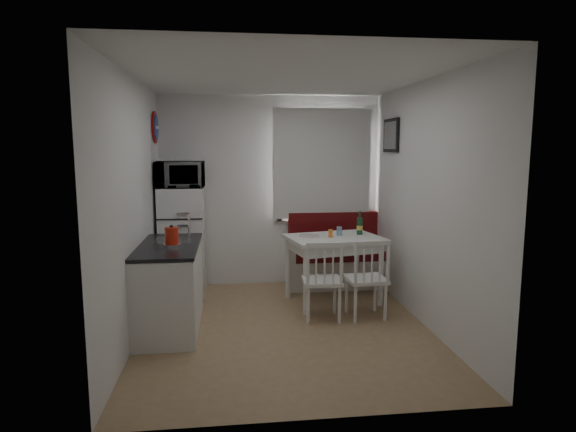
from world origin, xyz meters
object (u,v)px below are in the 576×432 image
kitchen_counter (170,286)px  microwave (180,175)px  fridge (183,241)px  bench (338,262)px  chair_left (324,272)px  dining_table (334,244)px  kettle (172,236)px  wine_bottle (360,223)px  chair_right (369,270)px

kitchen_counter → microwave: bearing=89.1°
fridge → microwave: microwave is taller
bench → chair_left: (-0.47, -1.37, 0.22)m
dining_table → fridge: (-1.87, 0.59, -0.03)m
dining_table → kettle: size_ratio=5.67×
bench → chair_left: 1.46m
fridge → wine_bottle: size_ratio=4.77×
bench → microwave: microwave is taller
microwave → kettle: bearing=-88.7°
bench → chair_left: bench is taller
dining_table → fridge: fridge is taller
fridge → kettle: bearing=-88.7°
chair_left → kettle: bearing=-173.5°
bench → kitchen_counter: bearing=-147.2°
kitchen_counter → kettle: kitchen_counter is taller
kitchen_counter → wine_bottle: (2.24, 0.75, 0.51)m
chair_left → chair_right: chair_right is taller
chair_left → wine_bottle: (0.60, 0.76, 0.41)m
bench → fridge: bearing=-176.9°
kitchen_counter → chair_left: kitchen_counter is taller
fridge → microwave: size_ratio=2.32×
kitchen_counter → bench: kitchen_counter is taller
microwave → wine_bottle: size_ratio=2.05×
kitchen_counter → wine_bottle: size_ratio=4.51×
kitchen_counter → wine_bottle: bearing=18.5°
dining_table → chair_right: bearing=-81.2°
fridge → kettle: (0.03, -1.35, 0.31)m
dining_table → wine_bottle: wine_bottle is taller
dining_table → fridge: size_ratio=0.88×
chair_left → bench: bearing=74.2°
dining_table → chair_right: chair_right is taller
kitchen_counter → chair_right: kitchen_counter is taller
chair_left → fridge: fridge is taller
bench → microwave: bearing=-175.6°
kitchen_counter → chair_right: size_ratio=2.71×
chair_right → microwave: (-2.12, 1.21, 1.00)m
microwave → dining_table: bearing=-16.2°
chair_left → dining_table: bearing=72.4°
kitchen_counter → chair_left: size_ratio=2.73×
chair_right → microwave: size_ratio=0.81×
dining_table → kitchen_counter: bearing=-172.9°
fridge → dining_table: bearing=-17.6°
kitchen_counter → fridge: 1.27m
chair_right → wine_bottle: wine_bottle is taller
dining_table → kettle: bearing=-169.5°
fridge → wine_bottle: 2.29m
kettle → microwave: bearing=91.3°
kettle → wine_bottle: size_ratio=0.74×
kettle → wine_bottle: (2.19, 0.86, -0.04)m
kitchen_counter → dining_table: (1.89, 0.65, 0.27)m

